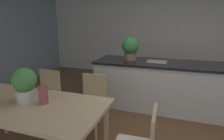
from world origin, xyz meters
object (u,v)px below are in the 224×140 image
object	(u,v)px
chair_far_right	(91,102)
kitchen_island	(157,84)
dining_table	(27,109)
chair_far_left	(46,96)
vase_on_dining_table	(43,95)
potted_plant_on_island	(130,48)
potted_plant_on_table	(25,84)

from	to	relation	value
chair_far_right	kitchen_island	distance (m)	1.45
dining_table	chair_far_right	size ratio (longest dim) A/B	2.04
chair_far_left	dining_table	bearing A→B (deg)	-63.63
chair_far_left	kitchen_island	world-z (taller)	kitchen_island
dining_table	vase_on_dining_table	bearing A→B (deg)	16.01
chair_far_left	potted_plant_on_island	size ratio (longest dim) A/B	1.96
chair_far_left	potted_plant_on_island	world-z (taller)	potted_plant_on_island
dining_table	potted_plant_on_table	distance (m)	0.28
potted_plant_on_table	vase_on_dining_table	bearing A→B (deg)	3.15
chair_far_right	vase_on_dining_table	world-z (taller)	vase_on_dining_table
potted_plant_on_table	vase_on_dining_table	xyz separation A→B (m)	(0.22, 0.01, -0.11)
chair_far_right	vase_on_dining_table	distance (m)	0.86
chair_far_right	kitchen_island	bearing A→B (deg)	55.53
dining_table	potted_plant_on_island	distance (m)	2.17
vase_on_dining_table	potted_plant_on_table	bearing A→B (deg)	-176.85
chair_far_left	potted_plant_on_island	bearing A→B (deg)	47.66
dining_table	kitchen_island	size ratio (longest dim) A/B	0.76
chair_far_right	vase_on_dining_table	xyz separation A→B (m)	(-0.21, -0.75, 0.37)
chair_far_left	kitchen_island	distance (m)	2.02
chair_far_right	potted_plant_on_table	distance (m)	1.00
dining_table	chair_far_left	distance (m)	0.92
vase_on_dining_table	kitchen_island	bearing A→B (deg)	62.13
chair_far_left	chair_far_right	distance (m)	0.80
chair_far_left	vase_on_dining_table	xyz separation A→B (m)	(0.59, -0.75, 0.37)
kitchen_island	dining_table	bearing A→B (deg)	-121.40
chair_far_left	kitchen_island	xyz separation A→B (m)	(1.62, 1.20, -0.01)
dining_table	potted_plant_on_table	size ratio (longest dim) A/B	4.65
chair_far_right	potted_plant_on_table	world-z (taller)	potted_plant_on_table
potted_plant_on_table	kitchen_island	bearing A→B (deg)	57.42
dining_table	chair_far_left	xyz separation A→B (m)	(-0.40, 0.81, -0.20)
dining_table	potted_plant_on_table	xyz separation A→B (m)	(-0.03, 0.04, 0.28)
dining_table	chair_far_left	bearing A→B (deg)	116.37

